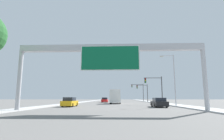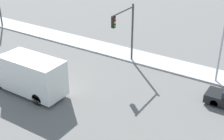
# 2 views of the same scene
# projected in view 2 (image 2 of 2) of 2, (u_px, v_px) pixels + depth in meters

# --- Properties ---
(truck_box_primary) EXTENTS (2.49, 7.58, 3.30)m
(truck_box_primary) POSITION_uv_depth(u_px,v_px,m) (27.00, 74.00, 26.19)
(truck_box_primary) COLOR white
(truck_box_primary) RESTS_ON ground
(traffic_light_near_intersection) EXTENTS (3.95, 0.32, 6.02)m
(traffic_light_near_intersection) POSITION_uv_depth(u_px,v_px,m) (126.00, 27.00, 29.80)
(traffic_light_near_intersection) COLOR #3D3D3F
(traffic_light_near_intersection) RESTS_ON ground
(street_lamp_right) EXTENTS (2.40, 0.28, 8.74)m
(street_lamp_right) POSITION_uv_depth(u_px,v_px,m) (224.00, 30.00, 25.93)
(street_lamp_right) COLOR #B2B2B7
(street_lamp_right) RESTS_ON ground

